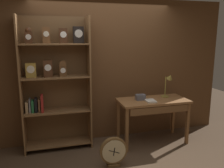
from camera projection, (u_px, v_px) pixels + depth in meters
back_wood_panel at (103, 71)px, 4.31m from camera, size 4.80×0.05×2.60m
bookshelf at (55, 82)px, 3.92m from camera, size 1.13×0.37×2.25m
workbench at (153, 105)px, 4.19m from camera, size 1.25×0.60×0.81m
desk_lamp at (168, 83)px, 4.30m from camera, size 0.19×0.20×0.45m
toolbox_small at (140, 97)px, 4.16m from camera, size 0.17×0.11×0.10m
open_repair_manual at (150, 101)px, 4.06m from camera, size 0.17×0.23×0.02m
round_clock_large at (114, 152)px, 3.48m from camera, size 0.42×0.11×0.46m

